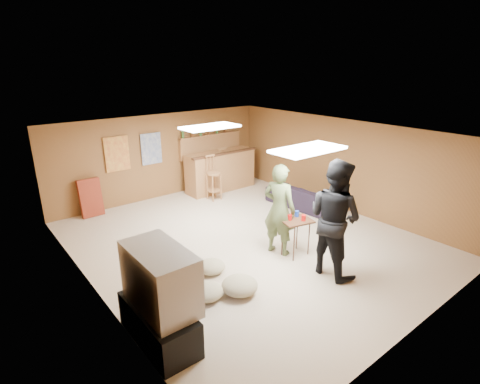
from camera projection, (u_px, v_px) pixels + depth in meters
ground at (246, 241)px, 7.65m from camera, size 7.00×7.00×0.00m
ceiling at (247, 134)px, 6.92m from camera, size 6.00×7.00×0.02m
wall_back at (162, 156)px, 9.86m from camera, size 6.00×0.02×2.20m
wall_front at (424, 260)px, 4.71m from camera, size 6.00×0.02×2.20m
wall_left at (90, 231)px, 5.51m from camera, size 0.02×7.00×2.20m
wall_right at (342, 165)px, 9.06m from camera, size 0.02×7.00×2.20m
tv_stand at (159, 323)px, 4.86m from camera, size 0.55×1.30×0.50m
dvd_box at (174, 323)px, 5.02m from camera, size 0.35×0.50×0.08m
tv_body at (160, 278)px, 4.68m from camera, size 0.60×1.10×0.80m
tv_screen at (182, 270)px, 4.87m from camera, size 0.02×0.95×0.65m
bar_counter at (220, 171)px, 10.52m from camera, size 2.00×0.60×1.10m
bar_lip at (225, 153)px, 10.16m from camera, size 2.10×0.12×0.05m
bar_shelf at (210, 135)px, 10.54m from camera, size 2.00×0.18×0.05m
bar_backing at (210, 145)px, 10.66m from camera, size 2.00×0.14×0.60m
poster_left at (117, 154)px, 9.04m from camera, size 0.60×0.03×0.85m
poster_right at (151, 149)px, 9.57m from camera, size 0.55×0.03×0.80m
folding_chair_stack at (91, 198)px, 8.75m from camera, size 0.50×0.26×0.91m
ceiling_panel_front at (308, 149)px, 5.83m from camera, size 1.20×0.60×0.04m
ceiling_panel_back at (210, 127)px, 7.81m from camera, size 1.20×0.60×0.04m
person_olive at (279, 210)px, 6.91m from camera, size 0.60×0.74×1.75m
person_black at (334, 218)px, 6.21m from camera, size 0.77×0.98×2.01m
sofa at (302, 196)px, 9.36m from camera, size 0.86×1.89×0.54m
tray_table at (296, 237)px, 6.99m from camera, size 0.64×0.56×0.72m
cup_red_near at (290, 217)px, 6.84m from camera, size 0.10×0.10×0.11m
cup_red_far at (304, 218)px, 6.81m from camera, size 0.10×0.10×0.11m
cup_blue at (297, 214)px, 6.99m from camera, size 0.10×0.10×0.11m
bar_stool_left at (214, 177)px, 9.74m from camera, size 0.48×0.48×1.22m
bar_stool_right at (226, 168)px, 10.47m from camera, size 0.44×0.44×1.27m
cushion_near_tv at (240, 285)px, 5.89m from camera, size 0.66×0.66×0.26m
cushion_mid at (211, 266)px, 6.48m from camera, size 0.49×0.49×0.22m
cushion_far at (207, 292)px, 5.76m from camera, size 0.54×0.54×0.23m
bottle_row at (205, 130)px, 10.36m from camera, size 1.48×0.08×0.26m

